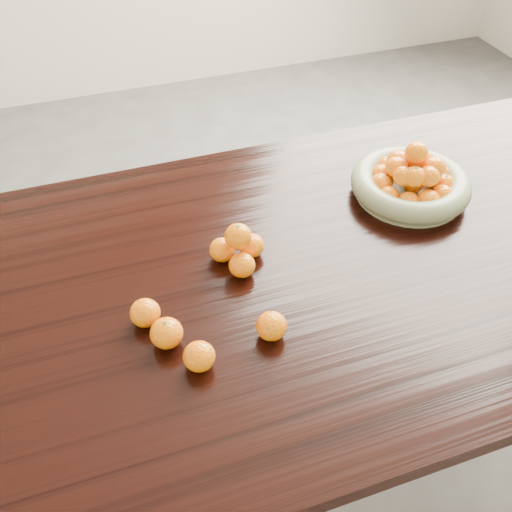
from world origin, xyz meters
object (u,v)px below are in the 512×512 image
object	(u,v)px
dining_table	(273,300)
fruit_bowl	(411,182)
orange_pyramid	(238,249)
loose_orange_0	(167,333)

from	to	relation	value
dining_table	fruit_bowl	bearing A→B (deg)	19.98
fruit_bowl	orange_pyramid	xyz separation A→B (m)	(-0.49, -0.10, -0.00)
dining_table	orange_pyramid	distance (m)	0.15
loose_orange_0	fruit_bowl	bearing A→B (deg)	21.58
orange_pyramid	loose_orange_0	world-z (taller)	orange_pyramid
orange_pyramid	loose_orange_0	bearing A→B (deg)	-139.15
orange_pyramid	dining_table	bearing A→B (deg)	-40.57
dining_table	fruit_bowl	distance (m)	0.47
dining_table	orange_pyramid	size ratio (longest dim) A/B	16.15
fruit_bowl	orange_pyramid	size ratio (longest dim) A/B	2.41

